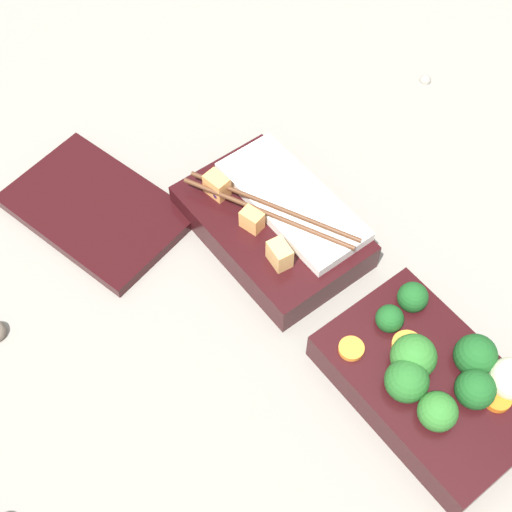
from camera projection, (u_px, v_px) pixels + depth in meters
The scene contains 5 objects.
ground_plane at pixel (335, 313), 0.74m from camera, with size 3.00×3.00×0.00m, color gray.
bento_tray_vegetable at pixel (433, 379), 0.67m from camera, with size 0.20×0.13×0.07m.
bento_tray_rice at pixel (274, 223), 0.77m from camera, with size 0.20×0.13×0.06m.
bento_lid at pixel (97, 209), 0.80m from camera, with size 0.20×0.13×0.01m, color black.
pebble_2 at pixel (426, 79), 0.93m from camera, with size 0.02×0.02×0.02m, color gray.
Camera 1 is at (-0.23, 0.28, 0.65)m, focal length 50.00 mm.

